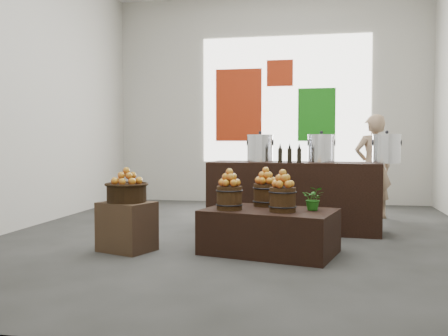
% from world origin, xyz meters
% --- Properties ---
extents(ground, '(7.00, 7.00, 0.00)m').
position_xyz_m(ground, '(0.00, 0.00, 0.00)').
color(ground, '#3B3B38').
rests_on(ground, ground).
extents(back_wall, '(6.00, 0.04, 4.00)m').
position_xyz_m(back_wall, '(0.00, 3.50, 2.00)').
color(back_wall, '#B5B3A7').
rests_on(back_wall, ground).
extents(back_opening, '(3.20, 0.02, 2.40)m').
position_xyz_m(back_opening, '(0.30, 3.48, 2.00)').
color(back_opening, white).
rests_on(back_opening, back_wall).
extents(deco_red_left, '(0.90, 0.04, 1.40)m').
position_xyz_m(deco_red_left, '(-0.60, 3.47, 1.90)').
color(deco_red_left, '#9B250B').
rests_on(deco_red_left, back_wall).
extents(deco_green_right, '(0.70, 0.04, 1.00)m').
position_xyz_m(deco_green_right, '(0.90, 3.47, 1.70)').
color(deco_green_right, '#146A10').
rests_on(deco_green_right, back_wall).
extents(deco_red_upper, '(0.50, 0.04, 0.50)m').
position_xyz_m(deco_red_upper, '(0.20, 3.47, 2.50)').
color(deco_red_upper, '#9B250B').
rests_on(deco_red_upper, back_wall).
extents(crate, '(0.65, 0.59, 0.53)m').
position_xyz_m(crate, '(-1.09, -1.12, 0.27)').
color(crate, brown).
rests_on(crate, ground).
extents(wicker_basket, '(0.43, 0.43, 0.19)m').
position_xyz_m(wicker_basket, '(-1.09, -1.12, 0.63)').
color(wicker_basket, black).
rests_on(wicker_basket, crate).
extents(apples_in_basket, '(0.33, 0.33, 0.18)m').
position_xyz_m(apples_in_basket, '(-1.09, -1.12, 0.81)').
color(apples_in_basket, '#A9051B').
rests_on(apples_in_basket, wicker_basket).
extents(display_table, '(1.51, 1.13, 0.47)m').
position_xyz_m(display_table, '(0.44, -0.94, 0.23)').
color(display_table, black).
rests_on(display_table, ground).
extents(apple_bucket_front_left, '(0.27, 0.27, 0.25)m').
position_xyz_m(apple_bucket_front_left, '(0.03, -1.03, 0.59)').
color(apple_bucket_front_left, '#39220F').
rests_on(apple_bucket_front_left, display_table).
extents(apples_in_bucket_front_left, '(0.20, 0.20, 0.18)m').
position_xyz_m(apples_in_bucket_front_left, '(0.03, -1.03, 0.81)').
color(apples_in_bucket_front_left, '#A9051B').
rests_on(apples_in_bucket_front_left, apple_bucket_front_left).
extents(apple_bucket_front_right, '(0.27, 0.27, 0.25)m').
position_xyz_m(apple_bucket_front_right, '(0.59, -1.08, 0.59)').
color(apple_bucket_front_right, '#39220F').
rests_on(apple_bucket_front_right, display_table).
extents(apples_in_bucket_front_right, '(0.20, 0.20, 0.18)m').
position_xyz_m(apples_in_bucket_front_right, '(0.59, -1.08, 0.81)').
color(apples_in_bucket_front_right, '#A9051B').
rests_on(apples_in_bucket_front_right, apple_bucket_front_right).
extents(apple_bucket_rear, '(0.27, 0.27, 0.25)m').
position_xyz_m(apple_bucket_rear, '(0.37, -0.67, 0.59)').
color(apple_bucket_rear, '#39220F').
rests_on(apple_bucket_rear, display_table).
extents(apples_in_bucket_rear, '(0.20, 0.20, 0.18)m').
position_xyz_m(apples_in_bucket_rear, '(0.37, -0.67, 0.81)').
color(apples_in_bucket_rear, '#A9051B').
rests_on(apples_in_bucket_rear, apple_bucket_rear).
extents(herb_garnish_right, '(0.25, 0.22, 0.25)m').
position_xyz_m(herb_garnish_right, '(0.90, -0.92, 0.59)').
color(herb_garnish_right, '#1A5A13').
rests_on(herb_garnish_right, display_table).
extents(herb_garnish_left, '(0.19, 0.17, 0.30)m').
position_xyz_m(herb_garnish_left, '(-0.09, -0.68, 0.62)').
color(herb_garnish_left, '#1A5A13').
rests_on(herb_garnish_left, display_table).
extents(counter, '(2.28, 0.86, 0.91)m').
position_xyz_m(counter, '(0.63, 0.48, 0.46)').
color(counter, black).
rests_on(counter, ground).
extents(stock_pot_left, '(0.35, 0.35, 0.35)m').
position_xyz_m(stock_pot_left, '(0.17, 0.51, 1.09)').
color(stock_pot_left, silver).
rests_on(stock_pot_left, counter).
extents(stock_pot_center, '(0.35, 0.35, 0.35)m').
position_xyz_m(stock_pot_center, '(0.98, 0.45, 1.09)').
color(stock_pot_center, silver).
rests_on(stock_pot_center, counter).
extents(stock_pot_right, '(0.35, 0.35, 0.35)m').
position_xyz_m(stock_pot_right, '(1.79, 0.40, 1.09)').
color(stock_pot_right, silver).
rests_on(stock_pot_right, counter).
extents(oil_cruets, '(0.25, 0.08, 0.25)m').
position_xyz_m(oil_cruets, '(0.61, 0.26, 1.04)').
color(oil_cruets, black).
rests_on(oil_cruets, counter).
extents(shopper, '(0.66, 0.52, 1.61)m').
position_xyz_m(shopper, '(1.78, 1.80, 0.80)').
color(shopper, '#97785C').
rests_on(shopper, ground).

